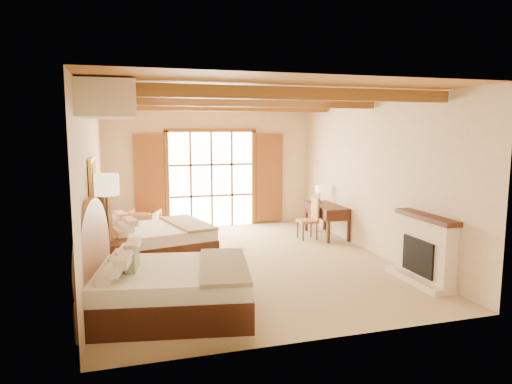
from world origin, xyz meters
name	(u,v)px	position (x,y,z in m)	size (l,w,h in m)	color
floor	(245,261)	(0.00, 0.00, 0.00)	(7.00, 7.00, 0.00)	tan
wall_back	(211,166)	(0.00, 3.50, 1.60)	(5.50, 5.50, 0.00)	beige
wall_left	(93,186)	(-2.75, 0.00, 1.60)	(7.00, 7.00, 0.00)	beige
wall_right	(372,176)	(2.75, 0.00, 1.60)	(7.00, 7.00, 0.00)	beige
ceiling	(245,96)	(0.00, 0.00, 3.20)	(7.00, 7.00, 0.00)	#AD6932
ceiling_beams	(245,102)	(0.00, 0.00, 3.08)	(5.39, 4.60, 0.18)	brown
french_doors	(212,180)	(0.00, 3.44, 1.25)	(3.95, 0.08, 2.60)	white
fireplace	(424,252)	(2.60, -2.00, 0.51)	(0.46, 1.40, 1.16)	beige
painting	(93,182)	(-2.70, -0.75, 1.75)	(0.06, 0.95, 0.75)	gold
canopy_valance	(107,100)	(-2.40, -2.00, 2.95)	(0.70, 1.40, 0.45)	beige
bed_near	(159,285)	(-1.82, -2.17, 0.44)	(2.46, 2.01, 1.45)	#432115
bed_far	(146,239)	(-1.86, 0.69, 0.43)	(2.49, 2.07, 1.41)	#432115
nightstand	(115,261)	(-2.42, -0.38, 0.33)	(0.55, 0.55, 0.66)	#432115
floor_lamp	(106,192)	(-2.50, -0.94, 1.60)	(0.40, 0.40, 1.88)	#342514
armchair	(143,224)	(-1.83, 2.58, 0.33)	(0.71, 0.73, 0.67)	#A57749
ottoman	(177,226)	(-1.03, 2.72, 0.21)	(0.58, 0.58, 0.42)	#9F704D
desk	(326,219)	(2.46, 1.55, 0.41)	(0.67, 1.44, 0.76)	#432115
desk_chair	(308,226)	(1.91, 1.39, 0.30)	(0.45, 0.45, 0.98)	tan
desk_lamp	(320,190)	(2.45, 1.96, 1.09)	(0.21, 0.21, 0.43)	#342514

